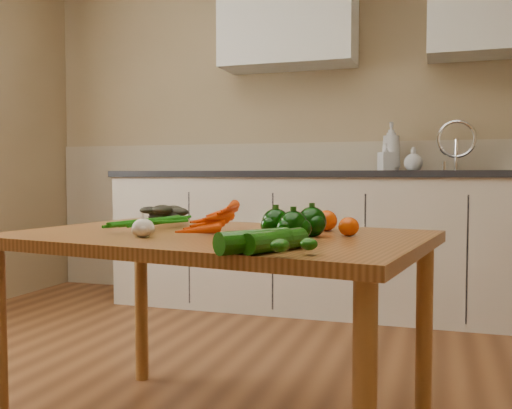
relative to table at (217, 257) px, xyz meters
The scene contains 18 objects.
room 0.67m from the table, 161.25° to the right, with size 4.04×5.04×2.64m.
counter_run 1.95m from the table, 90.06° to the left, with size 2.84×0.64×1.14m.
upper_cabinets 2.48m from the table, 81.82° to the left, with size 2.15×0.35×0.70m.
table is the anchor object (origin of this frame).
soap_bottle_a 2.18m from the table, 80.03° to the left, with size 0.12×0.12×0.32m, color silver.
soap_bottle_b 2.13m from the table, 80.61° to the left, with size 0.08×0.08×0.18m, color silver.
soap_bottle_c 2.10m from the table, 75.54° to the left, with size 0.11×0.11×0.15m, color silver.
carrot_bunch 0.14m from the table, 163.72° to the left, with size 0.24×0.18×0.06m, color #E84105, non-canonical shape.
leafy_greens 0.53m from the table, 136.64° to the left, with size 0.18×0.17×0.09m, color black, non-canonical shape.
garlic_bulb 0.27m from the table, 131.50° to the right, with size 0.07×0.07×0.06m, color beige.
pepper_a 0.26m from the table, 21.29° to the right, with size 0.09×0.09×0.09m, color black.
pepper_b 0.33m from the table, ahead, with size 0.09×0.09×0.09m, color black.
pepper_c 0.35m from the table, 27.80° to the right, with size 0.08×0.08×0.08m, color black.
tomato_a 0.25m from the table, 33.93° to the left, with size 0.06×0.06×0.06m, color #910802.
tomato_b 0.38m from the table, 28.53° to the left, with size 0.08×0.08×0.07m, color #D74105.
tomato_c 0.43m from the table, ahead, with size 0.06×0.06×0.06m, color #D74105.
zucchini_a 0.48m from the table, 50.65° to the right, with size 0.05×0.05×0.20m, color #0D4407.
zucchini_b 0.49m from the table, 57.47° to the right, with size 0.06×0.06×0.20m, color #0D4407.
Camera 1 is at (0.89, -1.44, 0.88)m, focal length 40.00 mm.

